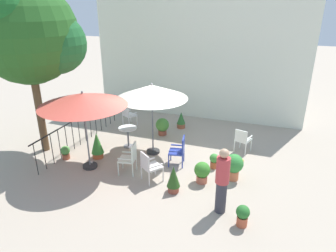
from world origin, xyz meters
TOP-DOWN VIEW (x-y plane):
  - ground_plane at (0.00, 0.00)m, footprint 60.00×60.00m
  - villa_facade at (0.00, 4.02)m, footprint 8.79×0.30m
  - terrace_railing at (-3.01, 0.00)m, footprint 0.03×4.91m
  - shade_tree at (-3.85, -0.84)m, footprint 3.17×3.02m
  - patio_umbrella_0 at (-1.83, -1.39)m, footprint 2.49×2.49m
  - patio_umbrella_1 at (-0.39, 0.14)m, footprint 2.24×2.24m
  - cafe_table_0 at (-1.36, 0.27)m, footprint 0.63×0.63m
  - patio_chair_0 at (0.67, -0.33)m, footprint 0.53×0.55m
  - patio_chair_1 at (0.18, -1.50)m, footprint 0.66×0.67m
  - patio_chair_2 at (-2.23, 2.01)m, footprint 0.62×0.61m
  - patio_chair_3 at (-0.53, -1.27)m, footprint 0.54×0.54m
  - patio_chair_4 at (2.38, 1.12)m, footprint 0.56×0.59m
  - potted_plant_0 at (1.72, -0.17)m, footprint 0.27×0.27m
  - potted_plant_1 at (-0.15, 2.49)m, footprint 0.33×0.33m
  - potted_plant_2 at (-1.94, -0.77)m, footprint 0.40×0.40m
  - potted_plant_3 at (-0.61, 1.62)m, footprint 0.50×0.50m
  - potted_plant_4 at (2.36, -0.61)m, footprint 0.53×0.53m
  - potted_plant_5 at (-2.86, -1.19)m, footprint 0.29×0.29m
  - potted_plant_6 at (2.84, -2.50)m, footprint 0.31×0.31m
  - potted_plant_7 at (1.56, -1.07)m, footprint 0.44×0.44m
  - potted_plant_8 at (0.97, -1.77)m, footprint 0.35×0.35m
  - standing_person at (2.28, -2.15)m, footprint 0.44×0.44m

SIDE VIEW (x-z plane):
  - ground_plane at x=0.00m, z-range 0.00..0.00m
  - potted_plant_5 at x=-2.86m, z-range 0.01..0.45m
  - potted_plant_0 at x=1.72m, z-range 0.02..0.49m
  - potted_plant_6 at x=2.84m, z-range 0.03..0.55m
  - potted_plant_1 at x=-0.15m, z-range 0.00..0.66m
  - potted_plant_7 at x=1.56m, z-range 0.03..0.65m
  - potted_plant_3 at x=-0.61m, z-range 0.03..0.68m
  - potted_plant_8 at x=0.97m, z-range 0.02..0.78m
  - potted_plant_2 at x=-1.94m, z-range 0.02..0.88m
  - potted_plant_4 at x=2.36m, z-range 0.07..0.84m
  - cafe_table_0 at x=-1.36m, z-range 0.13..0.84m
  - patio_chair_4 at x=2.38m, z-range 0.07..0.92m
  - patio_chair_1 at x=0.18m, z-range 0.06..0.95m
  - patio_chair_0 at x=0.67m, z-range 0.06..0.98m
  - patio_chair_2 at x=-2.23m, z-range 0.06..0.99m
  - patio_chair_3 at x=-0.53m, z-range 0.06..1.00m
  - terrace_railing at x=-3.01m, z-range 0.17..1.18m
  - standing_person at x=2.28m, z-range 0.03..1.70m
  - patio_umbrella_1 at x=-0.39m, z-range 0.90..3.27m
  - patio_umbrella_0 at x=-1.83m, z-range 0.94..3.34m
  - villa_facade at x=0.00m, z-range 0.00..4.95m
  - shade_tree at x=-3.85m, z-range 1.17..6.49m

